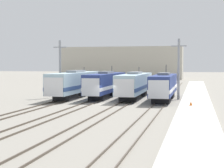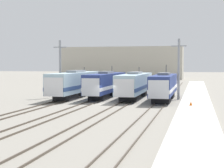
% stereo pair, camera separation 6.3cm
% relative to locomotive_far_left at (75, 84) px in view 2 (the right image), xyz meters
% --- Properties ---
extents(ground_plane, '(400.00, 400.00, 0.00)m').
position_rel_locomotive_far_left_xyz_m(ground_plane, '(7.14, -7.96, -2.25)').
color(ground_plane, gray).
extents(rail_pair_far_left, '(1.51, 120.00, 0.15)m').
position_rel_locomotive_far_left_xyz_m(rail_pair_far_left, '(0.00, -7.96, -2.17)').
color(rail_pair_far_left, '#4C4238').
rests_on(rail_pair_far_left, ground_plane).
extents(rail_pair_center_left, '(1.51, 120.00, 0.15)m').
position_rel_locomotive_far_left_xyz_m(rail_pair_center_left, '(4.76, -7.96, -2.17)').
color(rail_pair_center_left, '#4C4238').
rests_on(rail_pair_center_left, ground_plane).
extents(rail_pair_center_right, '(1.51, 120.00, 0.15)m').
position_rel_locomotive_far_left_xyz_m(rail_pair_center_right, '(9.52, -7.96, -2.17)').
color(rail_pair_center_right, '#4C4238').
rests_on(rail_pair_center_right, ground_plane).
extents(rail_pair_far_right, '(1.51, 120.00, 0.15)m').
position_rel_locomotive_far_left_xyz_m(rail_pair_far_right, '(14.29, -7.96, -2.17)').
color(rail_pair_far_right, '#4C4238').
rests_on(rail_pair_far_right, ground_plane).
extents(locomotive_far_left, '(3.07, 19.97, 4.86)m').
position_rel_locomotive_far_left_xyz_m(locomotive_far_left, '(0.00, 0.00, 0.00)').
color(locomotive_far_left, '#232326').
rests_on(locomotive_far_left, ground_plane).
extents(locomotive_center_left, '(2.81, 18.59, 5.06)m').
position_rel_locomotive_far_left_xyz_m(locomotive_center_left, '(4.76, 1.01, -0.08)').
color(locomotive_center_left, black).
rests_on(locomotive_center_left, ground_plane).
extents(locomotive_center_right, '(3.09, 18.80, 4.91)m').
position_rel_locomotive_far_left_xyz_m(locomotive_center_right, '(9.52, 0.80, -0.10)').
color(locomotive_center_right, '#232326').
rests_on(locomotive_center_right, ground_plane).
extents(locomotive_far_right, '(2.93, 16.76, 5.27)m').
position_rel_locomotive_far_left_xyz_m(locomotive_far_right, '(14.29, -1.54, -0.13)').
color(locomotive_far_right, black).
rests_on(locomotive_far_right, ground_plane).
extents(catenary_tower_left, '(2.27, 0.37, 9.22)m').
position_rel_locomotive_far_left_xyz_m(catenary_tower_left, '(-2.64, 0.24, 2.51)').
color(catenary_tower_left, gray).
rests_on(catenary_tower_left, ground_plane).
extents(catenary_tower_right, '(2.27, 0.37, 9.22)m').
position_rel_locomotive_far_left_xyz_m(catenary_tower_right, '(16.37, 0.24, 2.51)').
color(catenary_tower_right, gray).
rests_on(catenary_tower_right, ground_plane).
extents(platform, '(4.00, 120.00, 0.39)m').
position_rel_locomotive_far_left_xyz_m(platform, '(18.96, -7.96, -2.05)').
color(platform, beige).
rests_on(platform, ground_plane).
extents(traffic_cone, '(0.36, 0.36, 0.53)m').
position_rel_locomotive_far_left_xyz_m(traffic_cone, '(18.39, -11.22, -1.59)').
color(traffic_cone, orange).
rests_on(traffic_cone, platform).
extents(depot_building, '(42.70, 13.58, 11.36)m').
position_rel_locomotive_far_left_xyz_m(depot_building, '(-7.12, 75.95, 3.43)').
color(depot_building, '#B2AD9E').
rests_on(depot_building, ground_plane).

